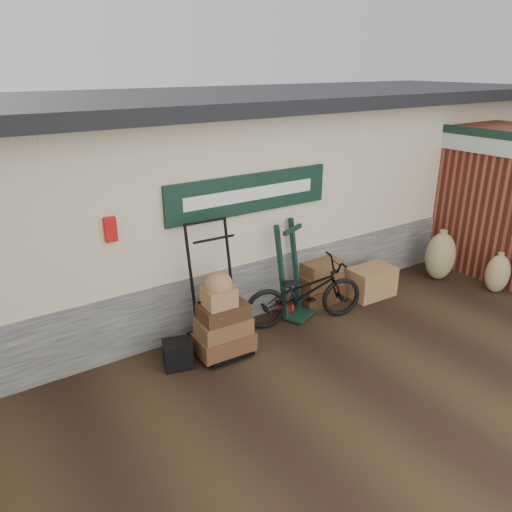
{
  "coord_description": "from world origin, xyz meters",
  "views": [
    {
      "loc": [
        -4.03,
        -4.67,
        3.66
      ],
      "look_at": [
        -0.25,
        0.9,
        1.03
      ],
      "focal_mm": 35.0,
      "sensor_mm": 36.0,
      "label": 1
    }
  ],
  "objects_px": {
    "suitcase_stack": "(318,281)",
    "black_trunk": "(178,354)",
    "green_barrow": "(291,271)",
    "bicycle": "(304,289)",
    "porter_trolley": "(215,288)",
    "wicker_hamper": "(371,282)"
  },
  "relations": [
    {
      "from": "suitcase_stack",
      "to": "bicycle",
      "type": "bearing_deg",
      "value": -146.97
    },
    {
      "from": "porter_trolley",
      "to": "wicker_hamper",
      "type": "xyz_separation_m",
      "value": [
        2.96,
        0.01,
        -0.66
      ]
    },
    {
      "from": "green_barrow",
      "to": "black_trunk",
      "type": "relative_size",
      "value": 4.19
    },
    {
      "from": "black_trunk",
      "to": "bicycle",
      "type": "relative_size",
      "value": 0.19
    },
    {
      "from": "bicycle",
      "to": "green_barrow",
      "type": "bearing_deg",
      "value": 24.8
    },
    {
      "from": "bicycle",
      "to": "suitcase_stack",
      "type": "bearing_deg",
      "value": -41.56
    },
    {
      "from": "suitcase_stack",
      "to": "wicker_hamper",
      "type": "xyz_separation_m",
      "value": [
        0.87,
        -0.33,
        -0.11
      ]
    },
    {
      "from": "suitcase_stack",
      "to": "green_barrow",
      "type": "bearing_deg",
      "value": -167.98
    },
    {
      "from": "green_barrow",
      "to": "bicycle",
      "type": "bearing_deg",
      "value": -103.27
    },
    {
      "from": "porter_trolley",
      "to": "green_barrow",
      "type": "distance_m",
      "value": 1.44
    },
    {
      "from": "wicker_hamper",
      "to": "bicycle",
      "type": "xyz_separation_m",
      "value": [
        -1.5,
        -0.07,
        0.29
      ]
    },
    {
      "from": "porter_trolley",
      "to": "bicycle",
      "type": "relative_size",
      "value": 0.98
    },
    {
      "from": "suitcase_stack",
      "to": "black_trunk",
      "type": "distance_m",
      "value": 2.75
    },
    {
      "from": "porter_trolley",
      "to": "green_barrow",
      "type": "height_order",
      "value": "porter_trolley"
    },
    {
      "from": "green_barrow",
      "to": "bicycle",
      "type": "distance_m",
      "value": 0.34
    },
    {
      "from": "porter_trolley",
      "to": "black_trunk",
      "type": "xyz_separation_m",
      "value": [
        -0.63,
        -0.09,
        -0.73
      ]
    },
    {
      "from": "porter_trolley",
      "to": "wicker_hamper",
      "type": "relative_size",
      "value": 2.39
    },
    {
      "from": "green_barrow",
      "to": "black_trunk",
      "type": "height_order",
      "value": "green_barrow"
    },
    {
      "from": "black_trunk",
      "to": "bicycle",
      "type": "bearing_deg",
      "value": 0.71
    },
    {
      "from": "green_barrow",
      "to": "suitcase_stack",
      "type": "bearing_deg",
      "value": -10.64
    },
    {
      "from": "green_barrow",
      "to": "bicycle",
      "type": "height_order",
      "value": "green_barrow"
    },
    {
      "from": "suitcase_stack",
      "to": "black_trunk",
      "type": "bearing_deg",
      "value": -170.94
    }
  ]
}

